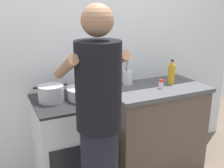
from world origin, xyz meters
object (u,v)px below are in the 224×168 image
at_px(spice_bottle, 161,84).
at_px(pot, 51,93).
at_px(mixing_bowl, 84,92).
at_px(person, 99,133).
at_px(stove_range, 71,146).
at_px(utensil_crock, 128,75).
at_px(oil_bottle, 171,74).

bearing_deg(spice_bottle, pot, 174.68).
bearing_deg(mixing_bowl, person, -100.08).
distance_m(stove_range, pot, 0.54).
relative_size(pot, person, 0.17).
height_order(stove_range, pot, pot).
bearing_deg(spice_bottle, mixing_bowl, 176.43).
height_order(utensil_crock, oil_bottle, utensil_crock).
relative_size(pot, oil_bottle, 1.12).
bearing_deg(oil_bottle, stove_range, -178.65).
height_order(stove_range, utensil_crock, utensil_crock).
height_order(stove_range, person, person).
height_order(stove_range, mixing_bowl, mixing_bowl).
distance_m(spice_bottle, person, 1.02).
xyz_separation_m(mixing_bowl, person, (-0.10, -0.58, -0.09)).
height_order(spice_bottle, oil_bottle, oil_bottle).
bearing_deg(person, pot, 105.74).
bearing_deg(pot, spice_bottle, -5.32).
xyz_separation_m(pot, mixing_bowl, (0.28, -0.05, -0.02)).
bearing_deg(person, oil_bottle, 30.37).
relative_size(pot, utensil_crock, 0.85).
bearing_deg(utensil_crock, oil_bottle, -22.39).
xyz_separation_m(pot, utensil_crock, (0.82, 0.16, 0.03)).
xyz_separation_m(mixing_bowl, spice_bottle, (0.77, -0.05, -0.01)).
relative_size(mixing_bowl, oil_bottle, 1.23).
height_order(utensil_crock, spice_bottle, utensil_crock).
bearing_deg(spice_bottle, oil_bottle, 25.76).
bearing_deg(utensil_crock, person, -129.15).
height_order(mixing_bowl, oil_bottle, oil_bottle).
relative_size(pot, spice_bottle, 3.25).
bearing_deg(person, mixing_bowl, 79.92).
height_order(pot, utensil_crock, utensil_crock).
bearing_deg(stove_range, person, -86.44).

